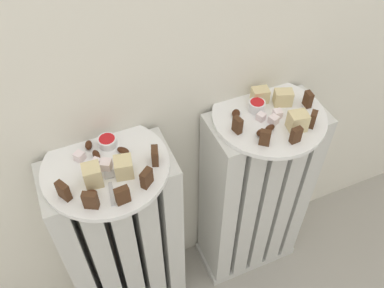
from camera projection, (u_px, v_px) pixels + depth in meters
name	position (u px, v px, depth m)	size (l,w,h in m)	color
radiator_left	(124.00, 245.00, 1.16)	(0.32, 0.16, 0.67)	silver
radiator_right	(254.00, 198.00, 1.27)	(0.32, 0.16, 0.67)	silver
plate_left	(106.00, 167.00, 0.91)	(0.28, 0.28, 0.01)	white
plate_right	(269.00, 116.00, 1.02)	(0.28, 0.28, 0.01)	white
dark_cake_slice_left_0	(63.00, 191.00, 0.83)	(0.03, 0.01, 0.04)	#472B19
dark_cake_slice_left_1	(90.00, 200.00, 0.82)	(0.03, 0.01, 0.04)	#472B19
dark_cake_slice_left_2	(122.00, 195.00, 0.82)	(0.03, 0.01, 0.04)	#472B19
dark_cake_slice_left_3	(147.00, 178.00, 0.85)	(0.03, 0.01, 0.04)	#472B19
dark_cake_slice_left_4	(155.00, 156.00, 0.90)	(0.03, 0.01, 0.04)	#472B19
marble_cake_slice_left_0	(124.00, 167.00, 0.87)	(0.04, 0.04, 0.04)	beige
marble_cake_slice_left_1	(93.00, 175.00, 0.85)	(0.04, 0.04, 0.05)	beige
turkish_delight_left_0	(96.00, 163.00, 0.90)	(0.02, 0.02, 0.02)	white
turkish_delight_left_1	(106.00, 165.00, 0.89)	(0.02, 0.02, 0.02)	white
turkish_delight_left_2	(80.00, 156.00, 0.91)	(0.02, 0.02, 0.02)	white
medjool_date_left_0	(123.00, 151.00, 0.93)	(0.03, 0.02, 0.01)	#3D1E0F
medjool_date_left_1	(96.00, 155.00, 0.92)	(0.03, 0.02, 0.01)	#3D1E0F
medjool_date_left_2	(89.00, 145.00, 0.94)	(0.03, 0.02, 0.02)	#3D1E0F
medjool_date_left_3	(91.00, 193.00, 0.84)	(0.02, 0.01, 0.02)	#3D1E0F
jam_bowl_left	(107.00, 141.00, 0.94)	(0.04, 0.04, 0.02)	white
dark_cake_slice_right_0	(237.00, 125.00, 0.96)	(0.02, 0.01, 0.04)	#472B19
dark_cake_slice_right_1	(265.00, 138.00, 0.93)	(0.02, 0.01, 0.04)	#472B19
dark_cake_slice_right_2	(296.00, 135.00, 0.94)	(0.02, 0.01, 0.04)	#472B19
dark_cake_slice_right_3	(313.00, 119.00, 0.98)	(0.02, 0.01, 0.04)	#472B19
dark_cake_slice_right_4	(308.00, 99.00, 1.03)	(0.02, 0.01, 0.04)	#472B19
marble_cake_slice_right_0	(298.00, 121.00, 0.97)	(0.04, 0.04, 0.05)	beige
marble_cake_slice_right_1	(283.00, 98.00, 1.03)	(0.04, 0.03, 0.04)	beige
marble_cake_slice_right_2	(260.00, 95.00, 1.04)	(0.04, 0.03, 0.04)	beige
turkish_delight_right_0	(274.00, 120.00, 0.99)	(0.02, 0.02, 0.02)	white
turkish_delight_right_1	(277.00, 114.00, 1.01)	(0.02, 0.02, 0.02)	white
turkish_delight_right_2	(261.00, 117.00, 1.00)	(0.02, 0.02, 0.02)	white
medjool_date_right_0	(236.00, 113.00, 1.01)	(0.03, 0.02, 0.01)	#3D1E0F
medjool_date_right_1	(261.00, 133.00, 0.96)	(0.02, 0.02, 0.02)	#3D1E0F
medjool_date_right_2	(270.00, 128.00, 0.97)	(0.03, 0.01, 0.02)	#3D1E0F
jam_bowl_right	(257.00, 105.00, 1.02)	(0.04, 0.04, 0.03)	white
fork	(110.00, 185.00, 0.87)	(0.03, 0.10, 0.00)	#B7B7BC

